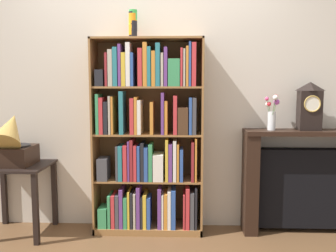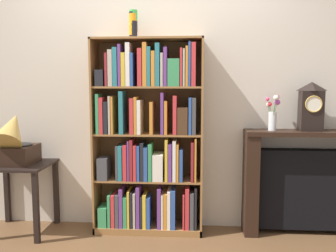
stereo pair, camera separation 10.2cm
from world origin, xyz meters
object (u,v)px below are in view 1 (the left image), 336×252
at_px(flower_vase, 272,113).
at_px(fireplace_mantel, 309,182).
at_px(mantel_clock, 310,106).
at_px(bookshelf, 148,143).
at_px(side_table_left, 18,181).
at_px(gramophone, 13,141).
at_px(cup_stack, 133,24).

bearing_deg(flower_vase, fireplace_mantel, 4.35).
bearing_deg(mantel_clock, bookshelf, -179.31).
height_order(side_table_left, fireplace_mantel, fireplace_mantel).
height_order(fireplace_mantel, flower_vase, flower_vase).
xyz_separation_m(bookshelf, side_table_left, (-1.18, -0.10, -0.34)).
distance_m(side_table_left, mantel_clock, 2.72).
bearing_deg(gramophone, bookshelf, 7.45).
xyz_separation_m(gramophone, fireplace_mantel, (2.66, 0.20, -0.39)).
distance_m(side_table_left, fireplace_mantel, 2.67).
xyz_separation_m(fireplace_mantel, mantel_clock, (-0.04, -0.03, 0.70)).
xyz_separation_m(mantel_clock, flower_vase, (-0.33, -0.00, -0.07)).
bearing_deg(fireplace_mantel, gramophone, -175.75).
xyz_separation_m(gramophone, flower_vase, (2.30, 0.17, 0.24)).
bearing_deg(side_table_left, gramophone, -90.00).
bearing_deg(cup_stack, flower_vase, -1.14).
relative_size(cup_stack, fireplace_mantel, 0.21).
height_order(bookshelf, fireplace_mantel, bookshelf).
bearing_deg(fireplace_mantel, bookshelf, -178.32).
relative_size(bookshelf, cup_stack, 7.03).
height_order(gramophone, fireplace_mantel, gramophone).
relative_size(cup_stack, side_table_left, 0.39).
height_order(side_table_left, flower_vase, flower_vase).
height_order(bookshelf, flower_vase, bookshelf).
bearing_deg(flower_vase, gramophone, -175.76).
bearing_deg(side_table_left, cup_stack, 7.85).
relative_size(bookshelf, side_table_left, 2.75).
height_order(cup_stack, flower_vase, cup_stack).
relative_size(fireplace_mantel, flower_vase, 3.80).
relative_size(side_table_left, flower_vase, 2.03).
distance_m(bookshelf, flower_vase, 1.15).
bearing_deg(bookshelf, cup_stack, 163.32).
bearing_deg(gramophone, side_table_left, 90.00).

